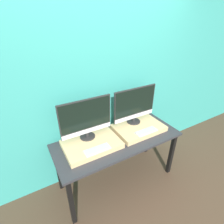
% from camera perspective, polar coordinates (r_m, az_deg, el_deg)
% --- Properties ---
extents(ground_plane, '(12.00, 12.00, 0.00)m').
position_cam_1_polar(ground_plane, '(2.59, 5.87, -25.68)').
color(ground_plane, '#4C3828').
extents(wall_back, '(8.00, 0.04, 2.60)m').
position_cam_1_polar(wall_back, '(2.26, -3.13, 8.10)').
color(wall_back, teal).
rests_on(wall_back, ground_plane).
extents(workbench, '(1.61, 0.65, 0.74)m').
position_cam_1_polar(workbench, '(2.29, 1.93, -10.35)').
color(workbench, '#2D2D33').
rests_on(workbench, ground_plane).
extents(wooden_riser_left, '(0.65, 0.44, 0.06)m').
position_cam_1_polar(wooden_riser_left, '(2.12, -6.66, -10.39)').
color(wooden_riser_left, '#D6B77F').
rests_on(wooden_riser_left, workbench).
extents(monitor_left, '(0.63, 0.19, 0.50)m').
position_cam_1_polar(monitor_left, '(2.04, -8.48, -2.01)').
color(monitor_left, '#282828').
rests_on(monitor_left, wooden_riser_left).
extents(keyboard_left, '(0.30, 0.11, 0.01)m').
position_cam_1_polar(keyboard_left, '(1.98, -4.83, -12.08)').
color(keyboard_left, silver).
rests_on(keyboard_left, wooden_riser_left).
extents(wooden_riser_right, '(0.65, 0.44, 0.06)m').
position_cam_1_polar(wooden_riser_right, '(2.41, 8.64, -5.09)').
color(wooden_riser_right, '#D6B77F').
rests_on(wooden_riser_right, workbench).
extents(monitor_right, '(0.63, 0.19, 0.50)m').
position_cam_1_polar(monitor_right, '(2.34, 7.43, 2.38)').
color(monitor_right, '#282828').
rests_on(monitor_right, wooden_riser_right).
extents(keyboard_right, '(0.30, 0.11, 0.01)m').
position_cam_1_polar(keyboard_right, '(2.29, 11.12, -6.17)').
color(keyboard_right, silver).
rests_on(keyboard_right, wooden_riser_right).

